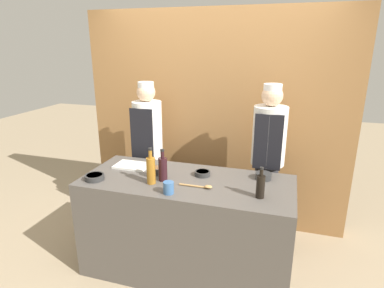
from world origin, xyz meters
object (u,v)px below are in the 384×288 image
object	(u,v)px
bottle_soy	(260,186)
cup_blue	(169,188)
sauce_bowl_brown	(159,170)
wooden_spoon	(201,186)
chef_right	(267,162)
sauce_bowl_white	(95,177)
sauce_bowl_green	(202,173)
sauce_bowl_purple	(263,176)
bottle_amber	(151,170)
bottle_wine	(163,168)
chef_left	(148,151)
cutting_board	(132,166)

from	to	relation	value
bottle_soy	cup_blue	bearing A→B (deg)	-168.64
sauce_bowl_brown	bottle_soy	bearing A→B (deg)	-13.30
wooden_spoon	sauce_bowl_brown	bearing A→B (deg)	157.44
sauce_bowl_brown	chef_right	world-z (taller)	chef_right
sauce_bowl_white	sauce_bowl_green	bearing A→B (deg)	22.58
sauce_bowl_brown	sauce_bowl_white	distance (m)	0.57
sauce_bowl_purple	cup_blue	distance (m)	0.86
sauce_bowl_brown	sauce_bowl_white	xyz separation A→B (m)	(-0.48, -0.30, -0.01)
bottle_amber	sauce_bowl_purple	bearing A→B (deg)	22.19
sauce_bowl_brown	wooden_spoon	size ratio (longest dim) A/B	0.49
bottle_wine	cup_blue	xyz separation A→B (m)	(0.14, -0.22, -0.06)
sauce_bowl_purple	chef_left	size ratio (longest dim) A/B	0.08
cutting_board	chef_right	size ratio (longest dim) A/B	0.19
bottle_soy	cup_blue	size ratio (longest dim) A/B	2.55
sauce_bowl_brown	cutting_board	size ratio (longest dim) A/B	0.43
bottle_wine	bottle_amber	xyz separation A→B (m)	(-0.07, -0.08, 0.01)
sauce_bowl_brown	sauce_bowl_green	xyz separation A→B (m)	(0.39, 0.07, -0.01)
bottle_wine	cutting_board	bearing A→B (deg)	152.20
cup_blue	wooden_spoon	xyz separation A→B (m)	(0.22, 0.17, -0.04)
wooden_spoon	cutting_board	bearing A→B (deg)	160.91
sauce_bowl_green	chef_right	distance (m)	0.71
sauce_bowl_white	cutting_board	distance (m)	0.41
cutting_board	chef_left	size ratio (longest dim) A/B	0.19
sauce_bowl_brown	bottle_wine	world-z (taller)	bottle_wine
sauce_bowl_white	bottle_amber	bearing A→B (deg)	8.66
bottle_amber	cup_blue	world-z (taller)	bottle_amber
bottle_wine	chef_left	bearing A→B (deg)	123.44
sauce_bowl_white	cup_blue	bearing A→B (deg)	-4.95
sauce_bowl_green	cup_blue	xyz separation A→B (m)	(-0.16, -0.42, 0.03)
sauce_bowl_purple	bottle_soy	world-z (taller)	bottle_soy
sauce_bowl_brown	chef_right	distance (m)	1.07
sauce_bowl_purple	bottle_wine	bearing A→B (deg)	-161.14
sauce_bowl_brown	sauce_bowl_purple	size ratio (longest dim) A/B	0.99
sauce_bowl_green	bottle_soy	bearing A→B (deg)	-28.03
sauce_bowl_green	bottle_wine	size ratio (longest dim) A/B	0.49
bottle_soy	bottle_wine	xyz separation A→B (m)	(-0.83, 0.08, 0.01)
bottle_wine	wooden_spoon	distance (m)	0.37
bottle_amber	wooden_spoon	size ratio (longest dim) A/B	1.11
bottle_soy	chef_right	distance (m)	0.76
bottle_wine	sauce_bowl_white	bearing A→B (deg)	-164.36
cutting_board	chef_right	distance (m)	1.32
chef_left	sauce_bowl_white	bearing A→B (deg)	-98.88
cutting_board	chef_left	bearing A→B (deg)	94.74
bottle_soy	bottle_amber	world-z (taller)	bottle_amber
sauce_bowl_green	chef_left	xyz separation A→B (m)	(-0.74, 0.47, -0.02)
sauce_bowl_green	sauce_bowl_brown	bearing A→B (deg)	-170.28
sauce_bowl_brown	chef_left	bearing A→B (deg)	123.43
bottle_amber	chef_left	distance (m)	0.85
sauce_bowl_purple	chef_right	bearing A→B (deg)	89.53
bottle_wine	bottle_soy	bearing A→B (deg)	-5.66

